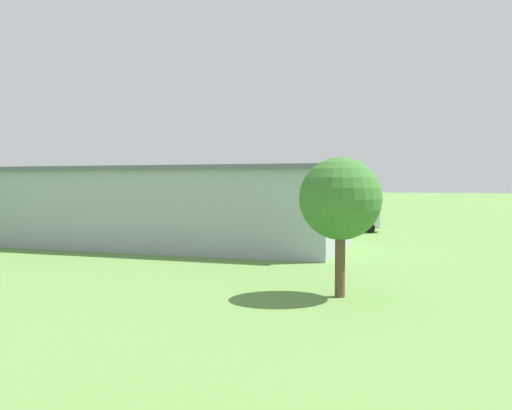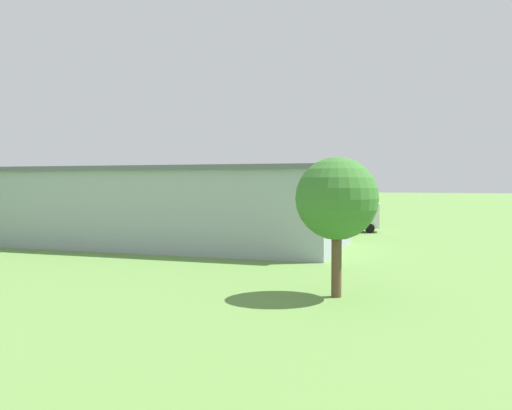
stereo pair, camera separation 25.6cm
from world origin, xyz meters
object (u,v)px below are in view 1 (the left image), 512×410
Objects in this scene: car_red at (91,218)px; tree_at_field_edge at (340,199)px; biplane at (276,199)px; car_grey at (46,218)px; person_at_fence_line at (236,219)px; person_watching_takeoff at (300,223)px; hangar at (169,206)px; car_yellow at (9,215)px; person_walking_on_apron at (176,219)px; truck_delivery_white at (347,216)px; car_black at (138,220)px; person_near_hangar_door at (157,217)px.

car_red is 0.68× the size of tree_at_field_edge.
tree_at_field_edge reaches higher than biplane.
car_grey is (6.03, 0.81, -0.06)m from car_red.
person_watching_takeoff is at bearing 157.49° from person_at_fence_line.
biplane reaches higher than person_watching_takeoff.
tree_at_field_edge is (-17.74, 15.19, 1.22)m from hangar.
person_watching_takeoff is at bearing -179.41° from car_yellow.
person_walking_on_apron is 0.97× the size of person_at_fence_line.
truck_delivery_white is at bearing -79.32° from tree_at_field_edge.
car_red is at bearing 15.80° from person_at_fence_line.
hangar reaches higher than tree_at_field_edge.
person_walking_on_apron is at bearing -6.49° from person_watching_takeoff.
car_black is at bearing 22.65° from person_at_fence_line.
car_grey is 1.07× the size of car_yellow.
person_walking_on_apron is at bearing 14.68° from person_at_fence_line.
person_watching_takeoff is 1.03× the size of person_near_hangar_door.
hangar is 16.66m from person_watching_takeoff.
person_watching_takeoff is (4.65, 1.83, -0.76)m from truck_delivery_white.
person_walking_on_apron is (-16.05, -3.79, 0.02)m from car_grey.
person_watching_takeoff is (-7.07, -14.91, -2.34)m from hangar.
hangar is at bearing 95.49° from person_at_fence_line.
car_grey is (22.61, 21.72, -1.91)m from biplane.
biplane is 4.78× the size of person_walking_on_apron.
car_red is 8.04m from person_near_hangar_door.
biplane is 53.74m from tree_at_field_edge.
biplane is 1.78× the size of car_grey.
truck_delivery_white reaches higher than person_watching_takeoff.
tree_at_field_edge reaches higher than car_grey.
person_at_fence_line is (-10.59, -4.42, 0.04)m from car_black.
car_red is at bearing 51.60° from biplane.
truck_delivery_white is 4.40× the size of person_walking_on_apron.
tree_at_field_edge is at bearing 109.53° from person_watching_takeoff.
person_walking_on_apron is 0.97× the size of person_near_hangar_door.
person_at_fence_line is at bearing -165.32° from person_walking_on_apron.
car_yellow reaches higher than person_walking_on_apron.
person_watching_takeoff is (-9.37, 19.74, -1.84)m from biplane.
person_at_fence_line is (-30.78, -4.08, -0.01)m from car_yellow.
car_grey is 32.04m from person_watching_takeoff.
car_grey is 7.81m from car_yellow.
person_walking_on_apron is (8.87, -16.72, -2.40)m from hangar.
person_watching_takeoff is 9.58m from person_at_fence_line.
hangar is 17.63× the size of person_at_fence_line.
person_at_fence_line is at bearing -166.28° from car_grey.
person_walking_on_apron is 7.32m from person_at_fence_line.
person_walking_on_apron is (-3.51, -2.56, 0.01)m from car_black.
car_black is 1.03× the size of car_red.
person_at_fence_line reaches higher than car_grey.
truck_delivery_white is (-14.03, 17.91, -1.07)m from biplane.
car_black is 42.20m from tree_at_field_edge.
hangar is 18.95m from car_black.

